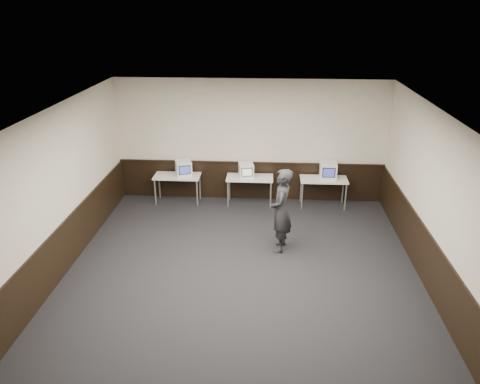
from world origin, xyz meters
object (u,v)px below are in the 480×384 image
at_px(desk_right, 324,181).
at_px(person, 281,211).
at_px(emac_left, 184,168).
at_px(emac_center, 246,170).
at_px(desk_center, 250,180).
at_px(desk_left, 177,178).
at_px(emac_right, 328,171).

distance_m(desk_right, person, 2.66).
relative_size(desk_right, emac_left, 2.32).
bearing_deg(emac_left, emac_center, -18.65).
bearing_deg(emac_center, person, -79.62).
relative_size(desk_center, emac_left, 2.32).
xyz_separation_m(desk_left, desk_center, (1.90, 0.00, 0.00)).
relative_size(desk_left, emac_right, 2.54).
bearing_deg(desk_right, emac_right, 18.59).
xyz_separation_m(desk_right, emac_center, (-2.00, -0.01, 0.26)).
xyz_separation_m(desk_left, emac_left, (0.18, 0.02, 0.27)).
bearing_deg(emac_left, desk_right, -18.04).
bearing_deg(desk_center, emac_left, 179.49).
distance_m(emac_left, person, 3.46).
xyz_separation_m(desk_right, emac_left, (-3.62, 0.02, 0.27)).
distance_m(desk_left, emac_right, 3.91).
height_order(desk_left, desk_center, same).
xyz_separation_m(desk_center, desk_right, (1.90, 0.00, 0.00)).
relative_size(desk_left, desk_center, 1.00).
bearing_deg(emac_left, emac_right, -17.52).
height_order(emac_center, emac_right, emac_right).
bearing_deg(emac_right, person, -115.01).
height_order(emac_left, emac_center, emac_left).
bearing_deg(desk_center, emac_center, -174.63).
relative_size(emac_left, emac_center, 1.16).
relative_size(emac_right, person, 0.26).
bearing_deg(emac_left, person, -61.83).
xyz_separation_m(emac_center, person, (0.86, -2.38, -0.02)).
xyz_separation_m(desk_right, emac_right, (0.10, 0.03, 0.28)).
relative_size(emac_center, person, 0.24).
bearing_deg(desk_left, emac_center, -0.29).
xyz_separation_m(emac_left, emac_center, (1.63, -0.02, -0.01)).
bearing_deg(emac_center, desk_right, -9.21).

